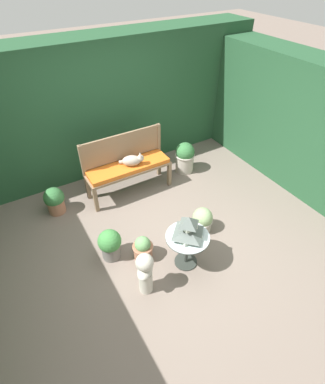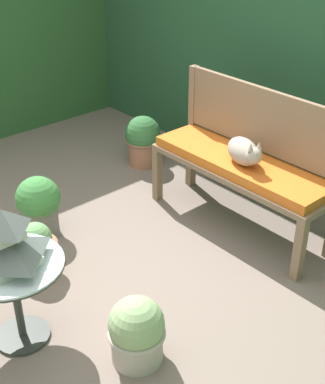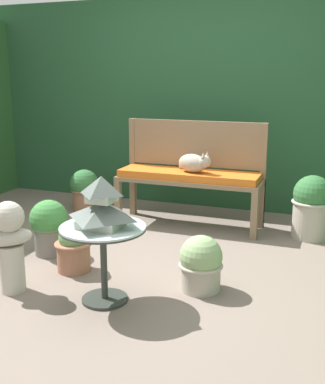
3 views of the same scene
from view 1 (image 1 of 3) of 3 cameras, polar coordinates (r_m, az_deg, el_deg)
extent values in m
plane|color=#75665B|center=(4.52, -1.13, -8.20)|extent=(30.00, 30.00, 0.00)
cube|color=#234C2D|center=(5.59, -13.31, 15.41)|extent=(6.40, 0.74, 2.29)
cube|color=#234C2D|center=(5.64, 24.54, 11.94)|extent=(0.70, 3.50, 2.09)
cube|color=#7F664C|center=(4.86, -12.58, -1.55)|extent=(0.06, 0.06, 0.44)
cube|color=#7F664C|center=(5.29, 1.30, 3.38)|extent=(0.06, 0.06, 0.44)
cube|color=#7F664C|center=(5.14, -14.03, 0.81)|extent=(0.06, 0.06, 0.44)
cube|color=#7F664C|center=(5.55, -0.71, 5.33)|extent=(0.06, 0.06, 0.44)
cube|color=#7F664C|center=(5.03, -6.46, 4.32)|extent=(1.43, 0.43, 0.04)
cube|color=orange|center=(4.99, -6.50, 4.83)|extent=(1.37, 0.40, 0.07)
cube|color=#7F664C|center=(4.98, -14.61, 3.48)|extent=(0.06, 0.06, 1.03)
cube|color=#7F664C|center=(5.40, -0.77, 7.94)|extent=(0.06, 0.06, 1.03)
cube|color=#7F664C|center=(5.00, -7.71, 8.56)|extent=(1.37, 0.04, 0.46)
ellipsoid|color=#A89989|center=(4.91, -5.92, 5.96)|extent=(0.35, 0.27, 0.18)
sphere|color=#A89989|center=(4.90, -4.22, 6.45)|extent=(0.11, 0.11, 0.11)
cone|color=#A89989|center=(4.89, -4.31, 7.32)|extent=(0.04, 0.04, 0.05)
cone|color=#A89989|center=(4.84, -4.22, 6.93)|extent=(0.04, 0.04, 0.05)
cylinder|color=#A89989|center=(5.00, -7.36, 5.72)|extent=(0.18, 0.12, 0.06)
cylinder|color=#2D332D|center=(4.21, 4.44, -13.04)|extent=(0.31, 0.31, 0.02)
cylinder|color=#2D332D|center=(4.02, 4.61, -10.93)|extent=(0.04, 0.04, 0.51)
cylinder|color=silver|center=(3.82, 4.81, -8.45)|extent=(0.56, 0.56, 0.01)
torus|color=#2D332D|center=(3.83, 4.80, -8.57)|extent=(0.57, 0.57, 0.02)
cube|color=#B2BCA8|center=(3.80, 4.84, -8.12)|extent=(0.26, 0.26, 0.05)
pyramid|color=#56605B|center=(3.74, 4.91, -7.27)|extent=(0.35, 0.35, 0.11)
cube|color=#B2BCA8|center=(3.68, 4.98, -6.44)|extent=(0.16, 0.16, 0.05)
pyramid|color=#56605B|center=(3.62, 5.05, -5.51)|extent=(0.22, 0.22, 0.12)
cylinder|color=#B7B2A3|center=(3.83, -3.22, -16.59)|extent=(0.17, 0.17, 0.34)
ellipsoid|color=#B7B2A3|center=(3.64, -3.35, -14.60)|extent=(0.33, 0.34, 0.12)
sphere|color=#B7B2A3|center=(3.53, -3.44, -13.24)|extent=(0.22, 0.22, 0.22)
cylinder|color=#ADA393|center=(4.57, 7.49, -6.16)|extent=(0.28, 0.28, 0.19)
torus|color=#ADA393|center=(4.51, 7.58, -5.42)|extent=(0.31, 0.31, 0.03)
sphere|color=#89A870|center=(4.47, 7.65, -4.83)|extent=(0.30, 0.30, 0.30)
cylinder|color=#9E664C|center=(5.09, -19.56, -2.46)|extent=(0.27, 0.27, 0.24)
torus|color=#9E664C|center=(5.03, -19.83, -1.55)|extent=(0.30, 0.30, 0.03)
sphere|color=#336B38|center=(4.99, -20.00, -0.96)|extent=(0.32, 0.32, 0.32)
cylinder|color=slate|center=(4.23, -9.79, -10.80)|extent=(0.25, 0.25, 0.25)
torus|color=slate|center=(4.14, -9.96, -9.80)|extent=(0.29, 0.29, 0.03)
sphere|color=#3D7F3D|center=(4.09, -10.07, -9.19)|extent=(0.32, 0.32, 0.32)
cylinder|color=#9E664C|center=(4.18, -3.72, -11.22)|extent=(0.25, 0.25, 0.23)
torus|color=#9E664C|center=(4.10, -3.78, -10.33)|extent=(0.29, 0.29, 0.03)
sphere|color=#66995B|center=(4.06, -3.81, -9.87)|extent=(0.22, 0.22, 0.22)
cylinder|color=#ADA393|center=(5.69, 4.22, 5.63)|extent=(0.33, 0.33, 0.35)
torus|color=#ADA393|center=(5.60, 4.30, 7.02)|extent=(0.37, 0.37, 0.03)
sphere|color=#336B38|center=(5.56, 4.33, 7.65)|extent=(0.35, 0.35, 0.35)
camera|label=2|loc=(4.08, 41.85, 14.02)|focal=50.00mm
camera|label=3|loc=(3.56, 55.54, -13.17)|focal=45.00mm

